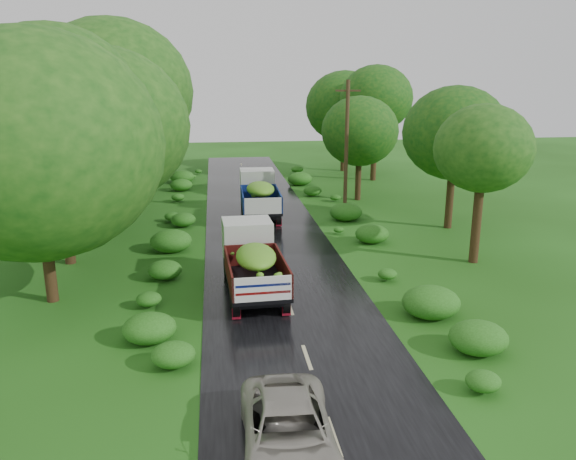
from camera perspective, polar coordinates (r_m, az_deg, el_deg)
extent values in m
plane|color=#1A460F|center=(17.87, 1.93, -12.84)|extent=(120.00, 120.00, 0.00)
cube|color=black|center=(22.35, -0.17, -6.81)|extent=(6.50, 80.00, 0.02)
cube|color=#BFB78C|center=(14.52, 4.67, -20.14)|extent=(0.12, 1.60, 0.00)
cube|color=#BFB78C|center=(17.86, 1.94, -12.78)|extent=(0.12, 1.60, 0.00)
cube|color=#BFB78C|center=(21.43, 0.18, -7.78)|extent=(0.12, 1.60, 0.00)
cube|color=#BFB78C|center=(25.13, -1.04, -4.23)|extent=(0.12, 1.60, 0.00)
cube|color=#BFB78C|center=(28.91, -1.94, -1.59)|extent=(0.12, 1.60, 0.00)
cube|color=#BFB78C|center=(32.74, -2.63, 0.43)|extent=(0.12, 1.60, 0.00)
cube|color=#BFB78C|center=(36.61, -3.17, 2.03)|extent=(0.12, 1.60, 0.00)
cube|color=#BFB78C|center=(40.50, -3.61, 3.32)|extent=(0.12, 1.60, 0.00)
cube|color=#BFB78C|center=(44.42, -3.97, 4.38)|extent=(0.12, 1.60, 0.00)
cube|color=#BFB78C|center=(48.34, -4.28, 5.27)|extent=(0.12, 1.60, 0.00)
cube|color=#BFB78C|center=(52.28, -4.54, 6.03)|extent=(0.12, 1.60, 0.00)
cube|color=#BFB78C|center=(56.23, -4.76, 6.68)|extent=(0.12, 1.60, 0.00)
cube|color=black|center=(22.53, -3.54, -5.02)|extent=(1.86, 5.33, 0.26)
cylinder|color=black|center=(24.30, -6.19, -3.90)|extent=(0.30, 0.95, 0.93)
cylinder|color=black|center=(24.47, -1.95, -3.67)|extent=(0.30, 0.95, 0.93)
cylinder|color=black|center=(21.39, -5.58, -6.61)|extent=(0.30, 0.95, 0.93)
cylinder|color=black|center=(21.59, -0.75, -6.32)|extent=(0.30, 0.95, 0.93)
cylinder|color=black|center=(20.51, -5.35, -7.60)|extent=(0.30, 0.95, 0.93)
cylinder|color=black|center=(20.72, -0.31, -7.28)|extent=(0.30, 0.95, 0.93)
cube|color=maroon|center=(20.30, -5.26, -8.48)|extent=(0.32, 0.05, 0.42)
cube|color=maroon|center=(20.51, -0.16, -8.15)|extent=(0.32, 0.05, 0.42)
cube|color=silver|center=(24.20, -4.16, -1.05)|extent=(2.14, 1.87, 1.78)
cube|color=black|center=(21.55, -3.24, -5.41)|extent=(2.33, 4.11, 0.15)
cube|color=#4E0E0E|center=(21.28, -6.04, -4.25)|extent=(0.26, 4.02, 0.89)
cube|color=#4E0E0E|center=(21.51, -0.51, -3.95)|extent=(0.26, 4.02, 0.89)
cube|color=#4E0E0E|center=(23.23, -3.85, -2.51)|extent=(2.15, 0.17, 0.89)
cube|color=silver|center=(19.53, -2.55, -6.00)|extent=(2.15, 0.17, 0.89)
ellipsoid|color=#3F931A|center=(21.19, -3.28, -2.68)|extent=(1.96, 3.46, 0.93)
cube|color=black|center=(34.77, -2.91, 2.35)|extent=(1.77, 5.52, 0.27)
cylinder|color=black|center=(36.70, -4.59, 2.78)|extent=(0.29, 0.98, 0.98)
cylinder|color=black|center=(36.81, -1.64, 2.86)|extent=(0.29, 0.98, 0.98)
cylinder|color=black|center=(33.54, -4.38, 1.58)|extent=(0.29, 0.98, 0.98)
cylinder|color=black|center=(33.66, -1.16, 1.68)|extent=(0.29, 0.98, 0.98)
cylinder|color=black|center=(32.57, -4.30, 1.17)|extent=(0.29, 0.98, 0.98)
cylinder|color=black|center=(32.70, -0.99, 1.27)|extent=(0.29, 0.98, 0.98)
cube|color=maroon|center=(32.30, -4.27, 0.66)|extent=(0.33, 0.04, 0.44)
cube|color=maroon|center=(32.43, -0.93, 0.76)|extent=(0.33, 0.04, 0.44)
cube|color=silver|center=(36.70, -3.16, 4.73)|extent=(2.18, 1.89, 1.85)
cube|color=black|center=(33.72, -2.80, 2.32)|extent=(2.31, 4.23, 0.16)
cube|color=navy|center=(33.55, -4.66, 3.17)|extent=(0.14, 4.20, 0.93)
cube|color=navy|center=(33.69, -0.97, 3.27)|extent=(0.14, 4.20, 0.93)
cube|color=navy|center=(35.62, -3.04, 3.91)|extent=(2.25, 0.11, 0.93)
cube|color=silver|center=(31.60, -2.55, 2.44)|extent=(2.25, 0.11, 0.93)
ellipsoid|color=#3F931A|center=(33.49, -2.82, 4.19)|extent=(1.94, 3.55, 0.98)
imported|color=#A29C90|center=(13.49, 0.06, -19.89)|extent=(2.24, 4.61, 1.26)
cylinder|color=#382616|center=(33.76, 5.94, 7.93)|extent=(0.27, 0.27, 8.27)
cube|color=#382616|center=(33.50, 6.11, 13.90)|extent=(1.43, 0.42, 0.10)
cylinder|color=black|center=(22.85, -23.62, 1.36)|extent=(0.44, 0.44, 6.84)
ellipsoid|color=#0D4411|center=(22.43, -24.33, 7.81)|extent=(4.32, 4.32, 3.89)
cylinder|color=black|center=(27.25, -22.03, 5.25)|extent=(0.48, 0.48, 8.38)
ellipsoid|color=#0D4411|center=(26.93, -22.72, 11.92)|extent=(3.86, 3.86, 3.47)
cylinder|color=black|center=(31.87, -18.08, 5.39)|extent=(0.44, 0.44, 6.69)
ellipsoid|color=#0D4411|center=(31.56, -18.46, 9.94)|extent=(4.32, 4.32, 3.88)
cylinder|color=black|center=(38.36, -21.33, 7.61)|extent=(0.47, 0.47, 7.94)
ellipsoid|color=#0D4411|center=(38.12, -21.78, 12.09)|extent=(4.28, 4.28, 3.85)
cylinder|color=black|center=(42.96, -16.54, 8.68)|extent=(0.47, 0.47, 7.85)
ellipsoid|color=#0D4411|center=(42.75, -16.85, 12.65)|extent=(3.76, 3.76, 3.38)
cylinder|color=black|center=(48.03, -17.11, 9.53)|extent=(0.48, 0.48, 8.26)
ellipsoid|color=#0D4411|center=(47.85, -17.41, 13.26)|extent=(5.04, 5.04, 4.54)
cylinder|color=black|center=(52.67, -14.43, 9.99)|extent=(0.47, 0.47, 7.93)
ellipsoid|color=#0D4411|center=(52.50, -14.65, 13.27)|extent=(4.16, 4.16, 3.75)
cylinder|color=black|center=(27.08, 18.80, 3.01)|extent=(0.43, 0.43, 6.07)
ellipsoid|color=#164912|center=(26.72, 19.23, 7.84)|extent=(2.96, 2.96, 2.67)
cylinder|color=black|center=(33.06, 16.28, 5.39)|extent=(0.43, 0.43, 6.15)
ellipsoid|color=#164912|center=(32.76, 16.59, 9.42)|extent=(3.39, 3.39, 3.05)
cylinder|color=black|center=(39.60, 7.20, 6.94)|extent=(0.41, 0.41, 5.47)
ellipsoid|color=#164912|center=(39.36, 7.30, 9.94)|extent=(3.26, 3.26, 2.93)
cylinder|color=black|center=(47.47, 8.79, 9.58)|extent=(0.46, 0.46, 7.64)
ellipsoid|color=#164912|center=(47.27, 8.94, 13.08)|extent=(3.45, 3.45, 3.10)
cylinder|color=black|center=(52.06, 5.67, 9.62)|extent=(0.44, 0.44, 6.62)
ellipsoid|color=#164912|center=(51.88, 5.74, 12.38)|extent=(3.75, 3.75, 3.38)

